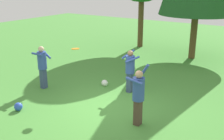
% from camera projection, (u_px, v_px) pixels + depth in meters
% --- Properties ---
extents(ground_plane, '(40.00, 40.00, 0.00)m').
position_uv_depth(ground_plane, '(110.00, 108.00, 9.22)').
color(ground_plane, '#478C38').
extents(person_thrower, '(0.59, 0.55, 1.84)m').
position_uv_depth(person_thrower, '(138.00, 93.00, 7.84)').
color(person_thrower, '#4C382D').
rests_on(person_thrower, ground_plane).
extents(person_catcher, '(0.59, 0.51, 1.68)m').
position_uv_depth(person_catcher, '(42.00, 64.00, 10.60)').
color(person_catcher, '#38476B').
rests_on(person_catcher, ground_plane).
extents(person_bystander, '(0.71, 0.72, 1.62)m').
position_uv_depth(person_bystander, '(130.00, 68.00, 10.23)').
color(person_bystander, '#38476B').
rests_on(person_bystander, ground_plane).
extents(frisbee, '(0.38, 0.38, 0.05)m').
position_uv_depth(frisbee, '(75.00, 49.00, 9.33)').
color(frisbee, orange).
extents(ball_white, '(0.26, 0.26, 0.26)m').
position_uv_depth(ball_white, '(105.00, 83.00, 11.06)').
color(ball_white, white).
rests_on(ball_white, ground_plane).
extents(ball_blue, '(0.27, 0.27, 0.27)m').
position_uv_depth(ball_blue, '(18.00, 107.00, 8.98)').
color(ball_blue, blue).
rests_on(ball_blue, ground_plane).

